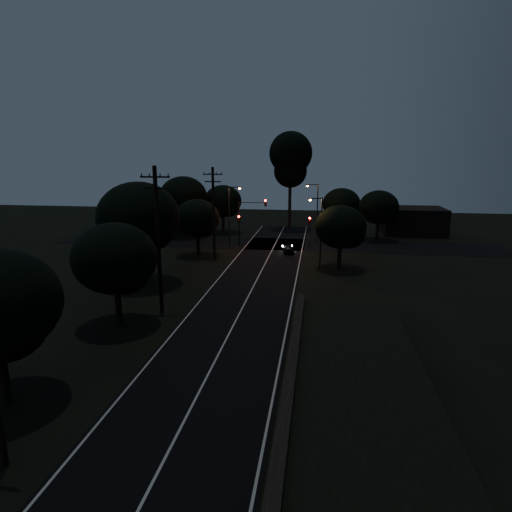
% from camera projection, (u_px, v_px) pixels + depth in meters
% --- Properties ---
extents(ground, '(160.00, 160.00, 0.00)m').
position_uv_depth(ground, '(171.00, 446.00, 17.59)').
color(ground, black).
extents(road_surface, '(60.00, 70.00, 0.03)m').
position_uv_depth(road_surface, '(265.00, 263.00, 47.57)').
color(road_surface, black).
rests_on(road_surface, ground).
extents(retaining_wall, '(6.93, 26.00, 1.60)m').
position_uv_depth(retaining_wall, '(358.00, 407.00, 19.25)').
color(retaining_wall, black).
rests_on(retaining_wall, ground).
extents(utility_pole_mid, '(2.20, 0.30, 11.00)m').
position_uv_depth(utility_pole_mid, '(158.00, 238.00, 31.58)').
color(utility_pole_mid, black).
rests_on(utility_pole_mid, ground).
extents(utility_pole_far, '(2.20, 0.30, 10.50)m').
position_uv_depth(utility_pole_far, '(214.00, 212.00, 48.02)').
color(utility_pole_far, black).
rests_on(utility_pole_far, ground).
extents(tree_left_b, '(5.75, 5.75, 7.30)m').
position_uv_depth(tree_left_b, '(117.00, 260.00, 29.06)').
color(tree_left_b, black).
rests_on(tree_left_b, ground).
extents(tree_left_c, '(7.48, 7.48, 9.45)m').
position_uv_depth(tree_left_c, '(141.00, 219.00, 38.69)').
color(tree_left_c, black).
rests_on(tree_left_c, ground).
extents(tree_left_d, '(5.32, 5.32, 6.75)m').
position_uv_depth(tree_left_d, '(199.00, 219.00, 50.42)').
color(tree_left_d, black).
rests_on(tree_left_d, ground).
extents(tree_far_nw, '(5.80, 5.80, 7.35)m').
position_uv_depth(tree_far_nw, '(224.00, 202.00, 65.80)').
color(tree_far_nw, black).
rests_on(tree_far_nw, ground).
extents(tree_far_w, '(6.92, 6.92, 8.82)m').
position_uv_depth(tree_far_w, '(185.00, 198.00, 62.41)').
color(tree_far_w, black).
rests_on(tree_far_w, ground).
extents(tree_far_ne, '(5.59, 5.59, 7.07)m').
position_uv_depth(tree_far_ne, '(343.00, 205.00, 63.30)').
color(tree_far_ne, black).
rests_on(tree_far_ne, ground).
extents(tree_far_e, '(5.54, 5.54, 7.02)m').
position_uv_depth(tree_far_e, '(380.00, 208.00, 59.71)').
color(tree_far_e, black).
rests_on(tree_far_e, ground).
extents(tree_right_a, '(5.31, 5.31, 6.75)m').
position_uv_depth(tree_right_a, '(342.00, 228.00, 44.23)').
color(tree_right_a, black).
rests_on(tree_right_a, ground).
extents(tall_pine, '(6.83, 6.83, 15.52)m').
position_uv_depth(tall_pine, '(291.00, 159.00, 67.88)').
color(tall_pine, black).
rests_on(tall_pine, ground).
extents(building_left, '(10.00, 8.00, 4.40)m').
position_uv_depth(building_left, '(160.00, 215.00, 70.01)').
color(building_left, black).
rests_on(building_left, ground).
extents(building_right, '(9.00, 7.00, 4.00)m').
position_uv_depth(building_right, '(413.00, 221.00, 65.36)').
color(building_right, black).
rests_on(building_right, ground).
extents(signal_left, '(0.28, 0.35, 4.10)m').
position_uv_depth(signal_left, '(239.00, 225.00, 56.12)').
color(signal_left, black).
rests_on(signal_left, ground).
extents(signal_right, '(0.28, 0.35, 4.10)m').
position_uv_depth(signal_right, '(310.00, 227.00, 54.81)').
color(signal_right, black).
rests_on(signal_right, ground).
extents(signal_mast, '(3.70, 0.35, 6.25)m').
position_uv_depth(signal_mast, '(252.00, 214.00, 55.54)').
color(signal_mast, black).
rests_on(signal_mast, ground).
extents(streetlight_a, '(1.66, 0.26, 8.00)m').
position_uv_depth(streetlight_a, '(231.00, 213.00, 53.89)').
color(streetlight_a, black).
rests_on(streetlight_a, ground).
extents(streetlight_b, '(1.66, 0.26, 8.00)m').
position_uv_depth(streetlight_b, '(316.00, 209.00, 58.17)').
color(streetlight_b, black).
rests_on(streetlight_b, ground).
extents(streetlight_c, '(1.46, 0.26, 7.50)m').
position_uv_depth(streetlight_c, '(319.00, 228.00, 44.67)').
color(streetlight_c, black).
rests_on(streetlight_c, ground).
extents(car, '(1.73, 3.26, 1.05)m').
position_uv_depth(car, '(288.00, 249.00, 52.72)').
color(car, black).
rests_on(car, ground).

